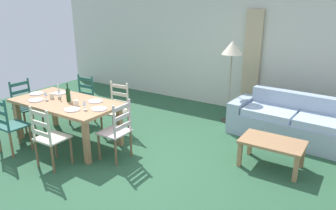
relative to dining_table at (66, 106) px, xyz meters
name	(u,v)px	position (x,y,z in m)	size (l,w,h in m)	color
ground_plane	(135,162)	(1.41, 0.06, -0.67)	(9.60, 9.60, 0.02)	#2A5639
wall_far	(224,48)	(1.41, 3.36, 0.69)	(9.60, 0.16, 2.70)	beige
curtain_panel_left	(252,63)	(2.11, 3.22, 0.44)	(0.35, 0.08, 2.20)	tan
dining_table	(66,106)	(0.00, 0.00, 0.00)	(1.90, 0.96, 0.75)	#A77A51
dining_chair_near_left	(9,125)	(-0.47, -0.77, -0.19)	(0.43, 0.41, 0.96)	#245B52
dining_chair_near_right	(49,137)	(0.47, -0.73, -0.19)	(0.42, 0.40, 0.96)	beige
dining_chair_far_left	(83,100)	(-0.47, 0.79, -0.19)	(0.44, 0.42, 0.96)	#255D50
dining_chair_far_right	(116,109)	(0.46, 0.74, -0.19)	(0.45, 0.43, 0.96)	beige
dining_chair_head_west	(26,105)	(-1.12, -0.03, -0.19)	(0.42, 0.44, 0.96)	#225850
dining_chair_head_east	(117,131)	(1.15, -0.02, -0.19)	(0.40, 0.42, 0.96)	beige
dinner_plate_near_left	(36,100)	(-0.45, -0.25, 0.10)	(0.24, 0.24, 0.02)	white
fork_near_left	(31,99)	(-0.60, -0.25, 0.09)	(0.02, 0.17, 0.01)	silver
dinner_plate_near_right	(72,110)	(0.45, -0.25, 0.10)	(0.24, 0.24, 0.02)	white
fork_near_right	(66,108)	(0.30, -0.25, 0.09)	(0.02, 0.17, 0.01)	silver
dinner_plate_far_left	(60,93)	(-0.45, 0.25, 0.10)	(0.24, 0.24, 0.02)	white
fork_far_left	(54,92)	(-0.60, 0.25, 0.09)	(0.02, 0.17, 0.01)	silver
dinner_plate_far_right	(95,101)	(0.45, 0.25, 0.10)	(0.24, 0.24, 0.02)	white
fork_far_right	(89,100)	(0.30, 0.25, 0.09)	(0.02, 0.17, 0.01)	silver
dinner_plate_head_west	(37,94)	(-0.78, 0.00, 0.10)	(0.24, 0.24, 0.02)	white
fork_head_west	(32,93)	(-0.93, 0.00, 0.09)	(0.02, 0.17, 0.01)	silver
dinner_plate_head_east	(99,109)	(0.78, 0.00, 0.10)	(0.24, 0.24, 0.02)	white
fork_head_east	(92,108)	(0.63, 0.00, 0.09)	(0.02, 0.17, 0.01)	silver
wine_bottle	(68,95)	(0.05, 0.02, 0.20)	(0.07, 0.07, 0.32)	#143819
wine_glass_near_left	(46,94)	(-0.33, -0.14, 0.20)	(0.06, 0.06, 0.16)	white
wine_glass_near_right	(84,103)	(0.60, -0.13, 0.20)	(0.06, 0.06, 0.16)	white
wine_glass_far_left	(59,90)	(-0.31, 0.13, 0.20)	(0.06, 0.06, 0.16)	white
coffee_cup_primary	(76,103)	(0.33, -0.05, 0.13)	(0.07, 0.07, 0.09)	beige
coffee_cup_secondary	(52,96)	(-0.32, -0.02, 0.13)	(0.07, 0.07, 0.09)	beige
candle_tall	(59,95)	(-0.18, 0.02, 0.16)	(0.05, 0.05, 0.27)	#998C66
candle_short	(72,101)	(0.20, -0.04, 0.13)	(0.05, 0.05, 0.17)	#998C66
couch	(296,124)	(3.32, 2.25, -0.37)	(2.33, 0.95, 0.80)	#98ABBF
coffee_table	(272,145)	(3.22, 1.03, -0.31)	(0.90, 0.56, 0.42)	#A77A51
standing_lamp	(232,53)	(1.96, 2.43, 0.75)	(0.40, 0.40, 1.64)	#332D28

